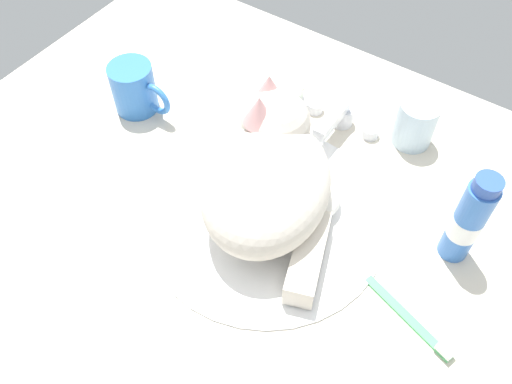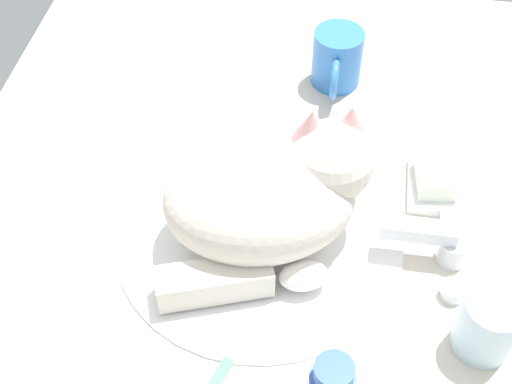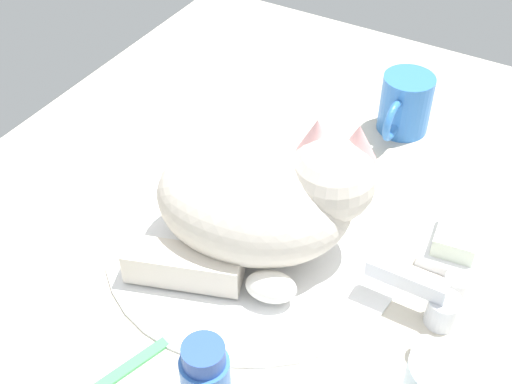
{
  "view_description": "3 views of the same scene",
  "coord_description": "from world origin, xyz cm",
  "px_view_note": "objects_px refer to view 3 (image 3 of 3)",
  "views": [
    {
      "loc": [
        23.77,
        -37.59,
        64.87
      ],
      "look_at": [
        -0.82,
        -1.24,
        6.72
      ],
      "focal_mm": 38.19,
      "sensor_mm": 36.0,
      "label": 1
    },
    {
      "loc": [
        52.58,
        7.53,
        68.77
      ],
      "look_at": [
        -2.23,
        -0.75,
        5.48
      ],
      "focal_mm": 50.19,
      "sensor_mm": 36.0,
      "label": 2
    },
    {
      "loc": [
        49.01,
        28.56,
        58.84
      ],
      "look_at": [
        -0.67,
        -0.12,
        7.62
      ],
      "focal_mm": 48.3,
      "sensor_mm": 36.0,
      "label": 3
    }
  ],
  "objects_px": {
    "coffee_mug": "(405,105)",
    "cat": "(267,197)",
    "faucet": "(431,301)",
    "soap_bar": "(458,236)"
  },
  "relations": [
    {
      "from": "faucet",
      "to": "soap_bar",
      "type": "xyz_separation_m",
      "value": [
        -0.11,
        -0.01,
        0.0
      ]
    },
    {
      "from": "faucet",
      "to": "soap_bar",
      "type": "distance_m",
      "value": 0.11
    },
    {
      "from": "cat",
      "to": "coffee_mug",
      "type": "height_order",
      "value": "cat"
    },
    {
      "from": "coffee_mug",
      "to": "cat",
      "type": "bearing_deg",
      "value": -10.24
    },
    {
      "from": "faucet",
      "to": "cat",
      "type": "xyz_separation_m",
      "value": [
        -0.0,
        -0.2,
        0.05
      ]
    },
    {
      "from": "soap_bar",
      "to": "coffee_mug",
      "type": "bearing_deg",
      "value": -144.0
    },
    {
      "from": "faucet",
      "to": "cat",
      "type": "relative_size",
      "value": 0.49
    },
    {
      "from": "coffee_mug",
      "to": "soap_bar",
      "type": "distance_m",
      "value": 0.24
    },
    {
      "from": "cat",
      "to": "coffee_mug",
      "type": "bearing_deg",
      "value": 169.76
    },
    {
      "from": "coffee_mug",
      "to": "faucet",
      "type": "bearing_deg",
      "value": 25.91
    }
  ]
}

